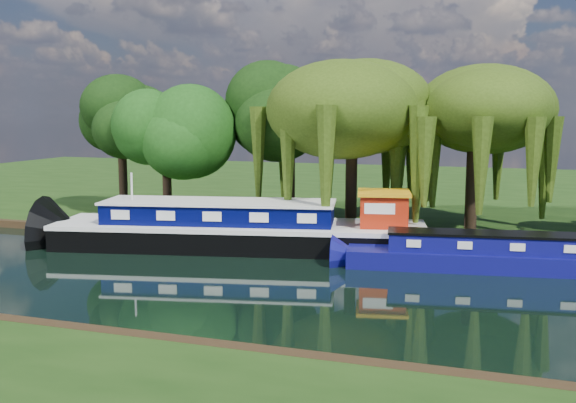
% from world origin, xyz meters
% --- Properties ---
extents(ground, '(120.00, 120.00, 0.00)m').
position_xyz_m(ground, '(0.00, 0.00, 0.00)').
color(ground, black).
extents(far_bank, '(120.00, 52.00, 0.45)m').
position_xyz_m(far_bank, '(0.00, 34.00, 0.23)').
color(far_bank, '#16330D').
rests_on(far_bank, ground).
extents(dutch_barge, '(20.84, 8.50, 4.29)m').
position_xyz_m(dutch_barge, '(-7.87, 6.81, 1.06)').
color(dutch_barge, black).
rests_on(dutch_barge, ground).
extents(narrowboat, '(13.53, 4.05, 1.95)m').
position_xyz_m(narrowboat, '(5.12, 5.86, 0.69)').
color(narrowboat, '#0C0C5D').
rests_on(narrowboat, ground).
extents(red_dinghy, '(3.55, 2.54, 0.73)m').
position_xyz_m(red_dinghy, '(-16.59, 7.16, 0.00)').
color(red_dinghy, '#981E0B').
rests_on(red_dinghy, ground).
extents(willow_left, '(8.05, 8.05, 9.64)m').
position_xyz_m(willow_left, '(-2.98, 12.25, 7.45)').
color(willow_left, black).
rests_on(willow_left, far_bank).
extents(willow_right, '(7.31, 7.31, 8.91)m').
position_xyz_m(willow_right, '(3.97, 13.38, 6.95)').
color(willow_right, black).
rests_on(willow_right, far_bank).
extents(tree_far_left, '(5.26, 5.26, 8.47)m').
position_xyz_m(tree_far_left, '(-15.04, 11.50, 6.25)').
color(tree_far_left, black).
rests_on(tree_far_left, far_bank).
extents(tree_far_back, '(5.14, 5.14, 8.64)m').
position_xyz_m(tree_far_back, '(-19.85, 13.90, 6.48)').
color(tree_far_back, black).
rests_on(tree_far_back, far_bank).
extents(tree_far_mid, '(5.78, 5.78, 9.46)m').
position_xyz_m(tree_far_mid, '(-7.82, 15.18, 6.96)').
color(tree_far_mid, black).
rests_on(tree_far_mid, far_bank).
extents(lamppost, '(0.36, 0.36, 2.56)m').
position_xyz_m(lamppost, '(0.50, 10.50, 2.42)').
color(lamppost, silver).
rests_on(lamppost, far_bank).
extents(mooring_posts, '(19.16, 0.16, 1.00)m').
position_xyz_m(mooring_posts, '(-0.50, 8.40, 0.95)').
color(mooring_posts, silver).
rests_on(mooring_posts, far_bank).
extents(reeds_near, '(33.70, 1.50, 1.10)m').
position_xyz_m(reeds_near, '(6.87, -7.57, 0.55)').
color(reeds_near, '#1A4512').
rests_on(reeds_near, ground).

